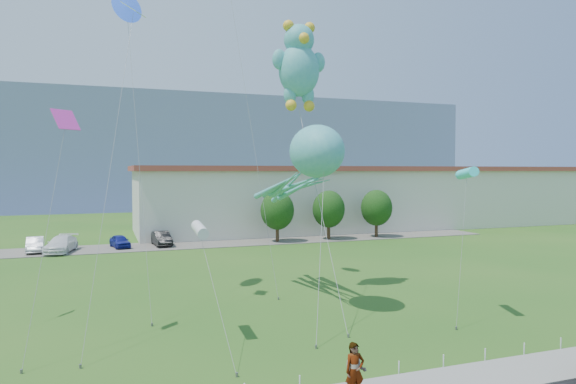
{
  "coord_description": "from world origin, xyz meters",
  "views": [
    {
      "loc": [
        -7.33,
        -17.76,
        7.66
      ],
      "look_at": [
        1.9,
        8.0,
        6.51
      ],
      "focal_mm": 32.0,
      "sensor_mm": 36.0,
      "label": 1
    }
  ],
  "objects_px": {
    "parked_car_silver": "(35,245)",
    "octopus_kite": "(307,167)",
    "warehouse": "(366,197)",
    "parked_car_blue": "(120,241)",
    "parked_car_white": "(61,244)",
    "pedestrian_left": "(355,371)",
    "teddy_bear_kite": "(299,64)",
    "pedestrian_right": "(355,371)",
    "parked_car_black": "(161,238)"
  },
  "relations": [
    {
      "from": "pedestrian_left",
      "to": "pedestrian_right",
      "type": "height_order",
      "value": "pedestrian_left"
    },
    {
      "from": "parked_car_blue",
      "to": "warehouse",
      "type": "bearing_deg",
      "value": 2.44
    },
    {
      "from": "warehouse",
      "to": "parked_car_black",
      "type": "distance_m",
      "value": 29.47
    },
    {
      "from": "warehouse",
      "to": "pedestrian_left",
      "type": "height_order",
      "value": "warehouse"
    },
    {
      "from": "pedestrian_right",
      "to": "parked_car_silver",
      "type": "relative_size",
      "value": 0.38
    },
    {
      "from": "octopus_kite",
      "to": "parked_car_black",
      "type": "bearing_deg",
      "value": 101.5
    },
    {
      "from": "parked_car_white",
      "to": "teddy_bear_kite",
      "type": "height_order",
      "value": "teddy_bear_kite"
    },
    {
      "from": "parked_car_white",
      "to": "pedestrian_left",
      "type": "bearing_deg",
      "value": -60.04
    },
    {
      "from": "pedestrian_left",
      "to": "parked_car_silver",
      "type": "relative_size",
      "value": 0.45
    },
    {
      "from": "pedestrian_left",
      "to": "parked_car_black",
      "type": "xyz_separation_m",
      "value": [
        -2.33,
        38.15,
        -0.27
      ]
    },
    {
      "from": "teddy_bear_kite",
      "to": "warehouse",
      "type": "bearing_deg",
      "value": 55.42
    },
    {
      "from": "pedestrian_left",
      "to": "parked_car_black",
      "type": "distance_m",
      "value": 38.22
    },
    {
      "from": "teddy_bear_kite",
      "to": "octopus_kite",
      "type": "bearing_deg",
      "value": -103.73
    },
    {
      "from": "parked_car_silver",
      "to": "pedestrian_right",
      "type": "bearing_deg",
      "value": -74.29
    },
    {
      "from": "pedestrian_left",
      "to": "pedestrian_right",
      "type": "distance_m",
      "value": 0.34
    },
    {
      "from": "parked_car_silver",
      "to": "parked_car_blue",
      "type": "height_order",
      "value": "parked_car_silver"
    },
    {
      "from": "pedestrian_left",
      "to": "octopus_kite",
      "type": "xyz_separation_m",
      "value": [
        3.02,
        11.85,
        6.82
      ]
    },
    {
      "from": "octopus_kite",
      "to": "pedestrian_left",
      "type": "bearing_deg",
      "value": -104.28
    },
    {
      "from": "parked_car_silver",
      "to": "octopus_kite",
      "type": "height_order",
      "value": "octopus_kite"
    },
    {
      "from": "warehouse",
      "to": "parked_car_silver",
      "type": "xyz_separation_m",
      "value": [
        -39.54,
        -8.96,
        -3.37
      ]
    },
    {
      "from": "parked_car_silver",
      "to": "parked_car_white",
      "type": "relative_size",
      "value": 0.82
    },
    {
      "from": "parked_car_silver",
      "to": "teddy_bear_kite",
      "type": "height_order",
      "value": "teddy_bear_kite"
    },
    {
      "from": "warehouse",
      "to": "parked_car_blue",
      "type": "xyz_separation_m",
      "value": [
        -31.98,
        -8.68,
        -3.45
      ]
    },
    {
      "from": "pedestrian_left",
      "to": "parked_car_blue",
      "type": "height_order",
      "value": "pedestrian_left"
    },
    {
      "from": "parked_car_white",
      "to": "parked_car_black",
      "type": "relative_size",
      "value": 1.18
    },
    {
      "from": "parked_car_white",
      "to": "octopus_kite",
      "type": "relative_size",
      "value": 0.4
    },
    {
      "from": "pedestrian_left",
      "to": "pedestrian_right",
      "type": "relative_size",
      "value": 1.17
    },
    {
      "from": "octopus_kite",
      "to": "teddy_bear_kite",
      "type": "xyz_separation_m",
      "value": [
        0.81,
        3.32,
        6.45
      ]
    },
    {
      "from": "pedestrian_left",
      "to": "parked_car_white",
      "type": "distance_m",
      "value": 38.72
    },
    {
      "from": "pedestrian_right",
      "to": "teddy_bear_kite",
      "type": "bearing_deg",
      "value": 101.17
    },
    {
      "from": "parked_car_white",
      "to": "parked_car_black",
      "type": "distance_m",
      "value": 9.34
    },
    {
      "from": "pedestrian_left",
      "to": "pedestrian_right",
      "type": "xyz_separation_m",
      "value": [
        0.16,
        0.27,
        -0.14
      ]
    },
    {
      "from": "pedestrian_right",
      "to": "octopus_kite",
      "type": "distance_m",
      "value": 13.81
    },
    {
      "from": "pedestrian_left",
      "to": "parked_car_blue",
      "type": "relative_size",
      "value": 0.52
    },
    {
      "from": "warehouse",
      "to": "parked_car_silver",
      "type": "bearing_deg",
      "value": -167.23
    },
    {
      "from": "parked_car_blue",
      "to": "octopus_kite",
      "type": "bearing_deg",
      "value": -83.13
    },
    {
      "from": "parked_car_silver",
      "to": "parked_car_blue",
      "type": "xyz_separation_m",
      "value": [
        7.56,
        0.28,
        -0.08
      ]
    },
    {
      "from": "warehouse",
      "to": "octopus_kite",
      "type": "distance_m",
      "value": 41.8
    },
    {
      "from": "parked_car_silver",
      "to": "parked_car_black",
      "type": "height_order",
      "value": "parked_car_black"
    },
    {
      "from": "teddy_bear_kite",
      "to": "pedestrian_right",
      "type": "bearing_deg",
      "value": -103.83
    },
    {
      "from": "parked_car_silver",
      "to": "parked_car_white",
      "type": "bearing_deg",
      "value": -26.17
    },
    {
      "from": "parked_car_black",
      "to": "octopus_kite",
      "type": "xyz_separation_m",
      "value": [
        5.35,
        -26.29,
        7.09
      ]
    },
    {
      "from": "pedestrian_right",
      "to": "octopus_kite",
      "type": "height_order",
      "value": "octopus_kite"
    },
    {
      "from": "warehouse",
      "to": "pedestrian_right",
      "type": "bearing_deg",
      "value": -118.7
    },
    {
      "from": "parked_car_blue",
      "to": "parked_car_black",
      "type": "xyz_separation_m",
      "value": [
        4.01,
        0.03,
        0.1
      ]
    },
    {
      "from": "pedestrian_left",
      "to": "octopus_kite",
      "type": "bearing_deg",
      "value": 76.45
    },
    {
      "from": "parked_car_white",
      "to": "octopus_kite",
      "type": "height_order",
      "value": "octopus_kite"
    },
    {
      "from": "parked_car_silver",
      "to": "parked_car_black",
      "type": "distance_m",
      "value": 11.57
    },
    {
      "from": "parked_car_blue",
      "to": "octopus_kite",
      "type": "height_order",
      "value": "octopus_kite"
    },
    {
      "from": "warehouse",
      "to": "parked_car_white",
      "type": "bearing_deg",
      "value": -165.16
    }
  ]
}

